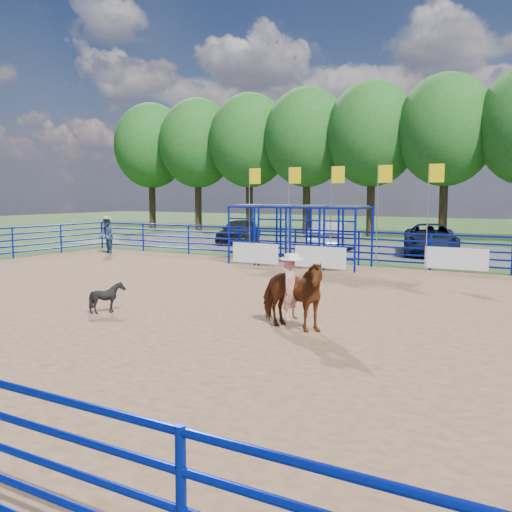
% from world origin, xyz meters
% --- Properties ---
extents(ground, '(120.00, 120.00, 0.00)m').
position_xyz_m(ground, '(0.00, 0.00, 0.00)').
color(ground, '#345421').
rests_on(ground, ground).
extents(arena_dirt, '(30.00, 20.00, 0.02)m').
position_xyz_m(arena_dirt, '(0.00, 0.00, 0.01)').
color(arena_dirt, '#976D4B').
rests_on(arena_dirt, ground).
extents(gravel_strip, '(40.00, 10.00, 0.01)m').
position_xyz_m(gravel_strip, '(0.00, 17.00, 0.01)').
color(gravel_strip, slate).
rests_on(gravel_strip, ground).
extents(horse_and_rider, '(2.04, 1.20, 2.42)m').
position_xyz_m(horse_and_rider, '(2.68, -1.68, 0.91)').
color(horse_and_rider, brown).
rests_on(horse_and_rider, arena_dirt).
extents(calf, '(0.86, 0.79, 0.81)m').
position_xyz_m(calf, '(-2.21, -2.47, 0.42)').
color(calf, black).
rests_on(calf, arena_dirt).
extents(spectator_cowboy, '(1.09, 0.98, 1.87)m').
position_xyz_m(spectator_cowboy, '(-12.79, 8.16, 0.96)').
color(spectator_cowboy, navy).
rests_on(spectator_cowboy, arena_dirt).
extents(car_a, '(2.74, 4.73, 1.51)m').
position_xyz_m(car_a, '(-10.10, 16.55, 0.77)').
color(car_a, black).
rests_on(car_a, gravel_strip).
extents(car_b, '(2.24, 5.08, 1.62)m').
position_xyz_m(car_b, '(-3.24, 15.27, 0.82)').
color(car_b, gray).
rests_on(car_b, gravel_strip).
extents(car_c, '(3.96, 6.03, 1.54)m').
position_xyz_m(car_c, '(1.54, 16.10, 0.78)').
color(car_c, '#141934').
rests_on(car_c, gravel_strip).
extents(perimeter_fence, '(30.10, 20.10, 1.50)m').
position_xyz_m(perimeter_fence, '(0.00, 0.00, 0.75)').
color(perimeter_fence, '#0717A0').
rests_on(perimeter_fence, ground).
extents(chute_assembly, '(19.32, 2.41, 4.20)m').
position_xyz_m(chute_assembly, '(-1.90, 8.84, 1.26)').
color(chute_assembly, '#0717A0').
rests_on(chute_assembly, ground).
extents(treeline, '(56.40, 6.40, 11.24)m').
position_xyz_m(treeline, '(0.00, 26.00, 7.53)').
color(treeline, '#3F2B19').
rests_on(treeline, ground).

